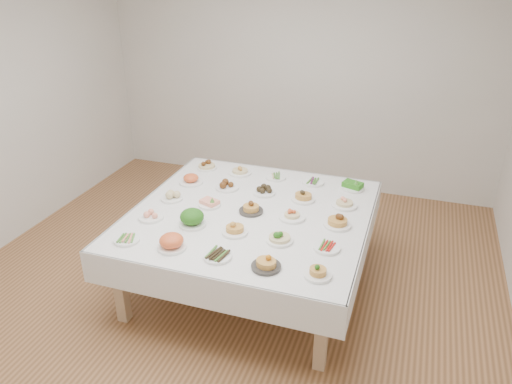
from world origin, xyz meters
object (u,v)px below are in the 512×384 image
(display_table, at_px, (251,219))
(dish_24, at_px, (353,185))
(dish_12, at_px, (251,207))
(dish_0, at_px, (127,239))

(display_table, xyz_separation_m, dish_24, (0.78, 0.76, 0.11))
(dish_12, xyz_separation_m, dish_24, (0.77, 0.76, -0.01))
(display_table, height_order, dish_12, dish_12)
(display_table, xyz_separation_m, dish_12, (0.00, 0.00, 0.13))
(dish_24, bearing_deg, display_table, -135.42)
(dish_0, relative_size, dish_24, 0.92)
(dish_0, relative_size, dish_12, 0.96)
(dish_12, distance_m, dish_24, 1.09)
(dish_0, distance_m, dish_24, 2.18)
(dish_0, xyz_separation_m, dish_12, (0.77, 0.78, 0.04))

